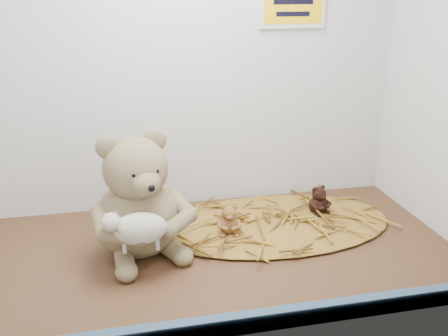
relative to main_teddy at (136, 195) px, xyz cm
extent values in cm
cube|color=#3F2716|center=(14.29, -4.22, -14.64)|extent=(120.00, 60.00, 0.40)
cube|color=silver|center=(14.29, 25.78, 30.36)|extent=(120.00, 0.40, 90.00)
cube|color=#3B5A71|center=(14.29, -33.02, -12.84)|extent=(119.28, 2.20, 3.60)
ellipsoid|color=brown|center=(35.39, 6.30, -14.04)|extent=(62.06, 36.03, 1.20)
cube|color=yellow|center=(44.29, 25.18, 40.36)|extent=(16.00, 1.20, 11.00)
camera|label=1|loc=(-2.70, -105.50, 44.65)|focal=40.00mm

